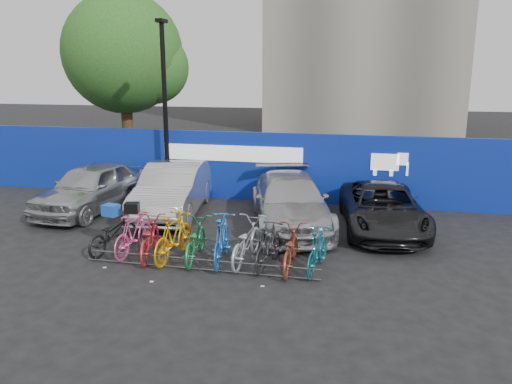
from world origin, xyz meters
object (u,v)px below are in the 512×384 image
(car_3, at_px, (382,208))
(bike_8, at_px, (290,249))
(bike_3, at_px, (174,237))
(bike_6, at_px, (246,241))
(car_2, at_px, (290,201))
(bike_rack, at_px, (199,264))
(bike_0, at_px, (113,233))
(bike_9, at_px, (318,250))
(lamppost, at_px, (165,106))
(bike_2, at_px, (149,238))
(car_0, at_px, (91,187))
(bike_4, at_px, (195,240))
(tree, at_px, (129,56))
(bike_5, at_px, (222,239))
(bike_7, at_px, (268,246))
(bike_1, at_px, (134,233))
(car_1, at_px, (173,189))

(car_3, height_order, bike_8, car_3)
(bike_3, relative_size, bike_6, 0.96)
(car_2, distance_m, car_3, 2.64)
(bike_rack, xyz_separation_m, bike_8, (2.01, 0.57, 0.33))
(bike_6, bearing_deg, bike_rack, 44.50)
(bike_0, bearing_deg, bike_9, -169.95)
(lamppost, relative_size, bike_2, 3.26)
(bike_0, distance_m, bike_2, 1.11)
(bike_8, bearing_deg, bike_rack, 15.05)
(car_3, bearing_deg, bike_0, -161.23)
(bike_0, height_order, bike_9, bike_9)
(bike_8, bearing_deg, bike_3, -0.79)
(car_0, xyz_separation_m, bike_4, (4.73, -3.37, -0.29))
(bike_0, bearing_deg, bike_2, -178.97)
(bike_4, bearing_deg, car_2, -125.34)
(tree, xyz_separation_m, bike_8, (8.79, -10.09, -4.57))
(bike_0, bearing_deg, bike_5, -170.79)
(bike_6, bearing_deg, bike_3, 11.37)
(lamppost, height_order, car_3, lamppost)
(bike_5, xyz_separation_m, bike_7, (1.13, -0.01, -0.06))
(tree, bearing_deg, lamppost, -52.49)
(bike_1, distance_m, bike_4, 1.62)
(bike_2, relative_size, bike_6, 0.94)
(car_1, height_order, bike_1, car_1)
(bike_0, xyz_separation_m, bike_5, (2.91, -0.15, 0.12))
(bike_3, bearing_deg, bike_1, -0.01)
(car_2, bearing_deg, bike_2, -147.54)
(bike_6, xyz_separation_m, bike_8, (1.08, -0.20, -0.02))
(bike_3, distance_m, bike_7, 2.32)
(lamppost, distance_m, bike_1, 6.11)
(bike_7, bearing_deg, lamppost, -41.15)
(car_2, xyz_separation_m, bike_9, (1.15, -3.28, -0.23))
(tree, bearing_deg, bike_7, -50.52)
(bike_0, bearing_deg, car_3, -141.65)
(bike_rack, bearing_deg, tree, 122.45)
(bike_2, bearing_deg, bike_rack, 146.86)
(car_0, distance_m, bike_3, 5.46)
(tree, height_order, bike_9, tree)
(bike_8, bearing_deg, bike_6, -11.06)
(bike_2, bearing_deg, lamppost, -84.46)
(bike_2, bearing_deg, bike_3, 169.37)
(lamppost, height_order, bike_rack, lamppost)
(bike_rack, xyz_separation_m, bike_2, (-1.45, 0.55, 0.33))
(car_3, bearing_deg, bike_2, -155.39)
(bike_rack, height_order, car_3, car_3)
(bike_4, bearing_deg, lamppost, -67.57)
(bike_rack, height_order, bike_0, bike_0)
(car_2, bearing_deg, bike_7, -105.63)
(bike_rack, bearing_deg, car_0, 141.37)
(bike_rack, distance_m, bike_5, 0.83)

